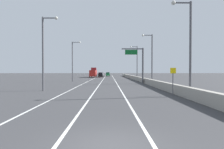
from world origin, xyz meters
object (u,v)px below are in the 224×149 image
at_px(lamp_post_right_near, 188,42).
at_px(lamp_post_right_second, 151,56).
at_px(lamp_post_right_third, 136,60).
at_px(lamp_post_left_near, 45,48).
at_px(lamp_post_left_mid, 73,59).
at_px(overhead_sign_gantry, 139,61).
at_px(speed_advisory_sign, 173,79).
at_px(box_truck, 93,73).
at_px(car_black_2, 100,75).
at_px(car_green_0, 108,74).
at_px(car_white_1, 102,74).

relative_size(lamp_post_right_near, lamp_post_right_second, 1.00).
xyz_separation_m(lamp_post_right_second, lamp_post_right_third, (-0.33, 18.24, 0.00)).
relative_size(lamp_post_right_second, lamp_post_left_near, 1.00).
relative_size(lamp_post_right_third, lamp_post_left_mid, 1.00).
xyz_separation_m(overhead_sign_gantry, lamp_post_right_near, (1.82, -20.73, 0.99)).
distance_m(speed_advisory_sign, lamp_post_right_third, 36.21).
xyz_separation_m(lamp_post_left_mid, box_truck, (2.29, 31.75, -3.87)).
distance_m(car_black_2, box_truck, 3.11).
height_order(car_black_2, box_truck, box_truck).
bearing_deg(lamp_post_right_second, overhead_sign_gantry, 126.78).
xyz_separation_m(speed_advisory_sign, car_green_0, (-7.49, 74.54, -0.76)).
bearing_deg(overhead_sign_gantry, car_black_2, 104.19).
bearing_deg(lamp_post_right_second, lamp_post_right_third, 91.03).
xyz_separation_m(speed_advisory_sign, lamp_post_left_near, (-15.41, 5.50, 3.95)).
height_order(car_green_0, box_truck, box_truck).
relative_size(overhead_sign_gantry, car_black_2, 1.73).
height_order(lamp_post_right_third, box_truck, lamp_post_right_third).
relative_size(lamp_post_left_near, box_truck, 1.09).
distance_m(lamp_post_left_near, box_truck, 53.81).
bearing_deg(lamp_post_left_near, overhead_sign_gantry, 44.54).
height_order(overhead_sign_gantry, car_white_1, overhead_sign_gantry).
distance_m(speed_advisory_sign, lamp_post_left_mid, 31.79).
height_order(lamp_post_left_near, lamp_post_left_mid, same).
height_order(lamp_post_left_near, car_white_1, lamp_post_left_near).
xyz_separation_m(lamp_post_right_near, car_green_0, (-8.87, 75.03, -4.72)).
xyz_separation_m(speed_advisory_sign, lamp_post_right_near, (1.38, -0.50, 3.95)).
height_order(overhead_sign_gantry, lamp_post_right_second, lamp_post_right_second).
relative_size(lamp_post_left_near, car_black_2, 2.29).
bearing_deg(speed_advisory_sign, car_green_0, 95.74).
distance_m(overhead_sign_gantry, lamp_post_left_mid, 16.83).
xyz_separation_m(lamp_post_right_second, lamp_post_left_mid, (-17.07, 9.65, 0.00)).
distance_m(overhead_sign_gantry, speed_advisory_sign, 20.45).
bearing_deg(lamp_post_left_mid, lamp_post_right_second, -29.48).
relative_size(lamp_post_left_mid, car_black_2, 2.29).
height_order(speed_advisory_sign, box_truck, box_truck).
relative_size(lamp_post_right_near, box_truck, 1.09).
distance_m(lamp_post_right_third, car_black_2, 26.94).
xyz_separation_m(speed_advisory_sign, lamp_post_right_third, (1.09, 35.97, 3.95)).
bearing_deg(lamp_post_left_near, car_green_0, 83.46).
bearing_deg(box_truck, lamp_post_right_third, -58.04).
height_order(lamp_post_right_third, lamp_post_left_near, same).
bearing_deg(lamp_post_left_near, car_white_1, 85.32).
distance_m(lamp_post_right_near, car_black_2, 61.68).
distance_m(car_green_0, car_white_1, 6.28).
height_order(lamp_post_left_near, car_black_2, lamp_post_left_near).
xyz_separation_m(lamp_post_left_mid, car_black_2, (5.19, 32.47, -4.72)).
bearing_deg(lamp_post_right_second, car_white_1, 102.82).
bearing_deg(lamp_post_left_mid, box_truck, 85.88).
bearing_deg(overhead_sign_gantry, lamp_post_right_third, 84.44).
height_order(speed_advisory_sign, lamp_post_right_third, lamp_post_right_third).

